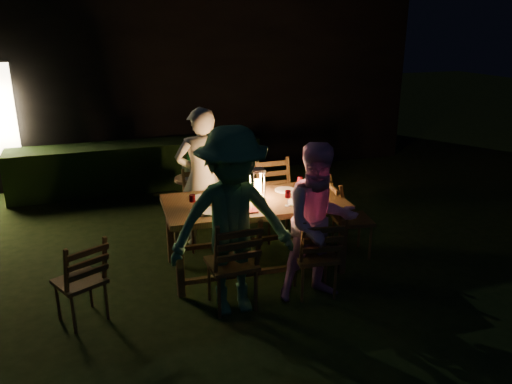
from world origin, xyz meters
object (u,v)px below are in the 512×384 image
object	(u,v)px
dining_table	(254,207)
chair_far_right	(278,214)
chair_spare	(82,295)
ice_bucket	(193,170)
chair_near_right	(315,269)
person_opp_right	(319,223)
lantern	(257,185)
side_table	(193,183)
chair_end	(350,231)
person_house_side	(202,178)
bottle_bucket_a	(190,168)
chair_far_left	(204,223)
bottle_table	(233,190)
chair_near_left	(233,279)
person_opp_left	(233,223)
bottle_bucket_b	(196,165)

from	to	relation	value
dining_table	chair_far_right	xyz separation A→B (m)	(0.59, 0.74, -0.43)
chair_spare	ice_bucket	xyz separation A→B (m)	(1.54, 2.05, 0.53)
chair_near_right	person_opp_right	size ratio (longest dim) A/B	0.58
lantern	side_table	size ratio (longest dim) A/B	0.50
chair_far_right	person_opp_right	bearing A→B (deg)	84.19
chair_far_right	chair_end	size ratio (longest dim) A/B	1.05
person_opp_right	person_house_side	bearing A→B (deg)	118.76
ice_bucket	bottle_bucket_a	distance (m)	0.08
person_house_side	chair_far_left	bearing A→B (deg)	89.58
chair_far_left	bottle_table	size ratio (longest dim) A/B	3.64
chair_far_right	side_table	size ratio (longest dim) A/B	1.53
chair_far_left	chair_spare	bearing A→B (deg)	42.95
person_house_side	bottle_bucket_a	world-z (taller)	person_house_side
chair_spare	side_table	distance (m)	2.59
chair_near_left	side_table	size ratio (longest dim) A/B	1.48
lantern	chair_near_left	bearing A→B (deg)	-124.08
ice_bucket	bottle_bucket_a	size ratio (longest dim) A/B	0.94
bottle_bucket_a	side_table	bearing A→B (deg)	38.66
person_opp_left	lantern	distance (m)	1.01
chair_near_right	person_opp_left	size ratio (longest dim) A/B	0.51
chair_far_right	side_table	world-z (taller)	chair_far_right
bottle_table	chair_end	bearing A→B (deg)	-2.75
dining_table	chair_end	bearing A→B (deg)	0.11
chair_far_right	chair_near_left	bearing A→B (deg)	54.89
side_table	bottle_bucket_b	world-z (taller)	bottle_bucket_b
person_opp_left	lantern	size ratio (longest dim) A/B	5.36
dining_table	chair_spare	bearing A→B (deg)	-161.93
chair_near_right	chair_spare	xyz separation A→B (m)	(-2.33, 0.27, -0.01)
chair_near_right	lantern	world-z (taller)	lantern
person_opp_right	bottle_table	xyz separation A→B (m)	(-0.66, 0.85, 0.15)
lantern	bottle_bucket_b	xyz separation A→B (m)	(-0.38, 1.52, -0.14)
person_opp_right	bottle_table	distance (m)	1.09
chair_end	person_opp_left	bearing A→B (deg)	-57.28
chair_near_left	ice_bucket	bearing A→B (deg)	85.29
person_house_side	bottle_table	size ratio (longest dim) A/B	6.40
side_table	person_house_side	bearing A→B (deg)	-92.61
person_house_side	bottle_bucket_b	size ratio (longest dim) A/B	5.60
chair_spare	side_table	xyz separation A→B (m)	(1.54, 2.05, 0.34)
chair_far_right	person_opp_left	bearing A→B (deg)	55.64
chair_near_left	lantern	bearing A→B (deg)	53.94
chair_far_right	bottle_table	world-z (taller)	bottle_table
chair_end	side_table	world-z (taller)	chair_end
dining_table	person_house_side	xyz separation A→B (m)	(-0.41, 0.84, 0.14)
bottle_bucket_a	bottle_bucket_b	distance (m)	0.13
chair_near_right	person_house_side	distance (m)	1.92
bottle_bucket_b	bottle_table	bearing A→B (deg)	-87.15
chair_near_left	side_table	distance (m)	2.30
bottle_bucket_b	person_house_side	bearing A→B (deg)	-96.37
lantern	side_table	bearing A→B (deg)	106.15
chair_far_left	person_opp_right	distance (m)	1.90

